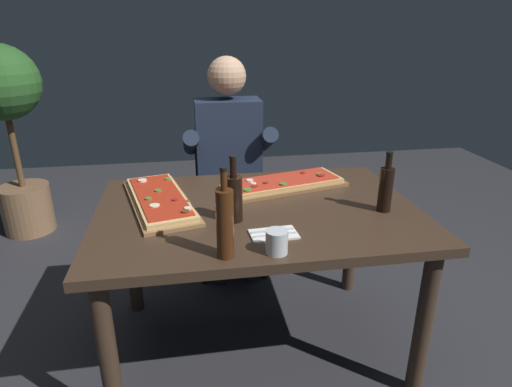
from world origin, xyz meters
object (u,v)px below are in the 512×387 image
pizza_rectangular_front (284,183)px  diner_chair (228,192)px  wine_bottle_dark (225,222)px  seated_diner (229,160)px  tumbler_near_camera (277,243)px  pizza_rectangular_left (160,199)px  dining_table (258,228)px  potted_plant_corner (8,117)px  oil_bottle_amber (386,188)px  vinegar_bottle_green (234,197)px

pizza_rectangular_front → diner_chair: diner_chair is taller
wine_bottle_dark → seated_diner: seated_diner is taller
tumbler_near_camera → seated_diner: bearing=92.4°
pizza_rectangular_left → wine_bottle_dark: bearing=-64.7°
dining_table → potted_plant_corner: 2.18m
pizza_rectangular_front → wine_bottle_dark: (-0.35, -0.64, 0.11)m
tumbler_near_camera → pizza_rectangular_front: bearing=74.9°
dining_table → wine_bottle_dark: size_ratio=4.30×
tumbler_near_camera → dining_table: bearing=90.0°
potted_plant_corner → dining_table: bearing=-45.4°
pizza_rectangular_left → wine_bottle_dark: 0.59m
dining_table → diner_chair: (-0.05, 0.86, -0.16)m
oil_bottle_amber → tumbler_near_camera: size_ratio=3.08×
dining_table → pizza_rectangular_front: 0.32m
dining_table → vinegar_bottle_green: (-0.12, -0.11, 0.20)m
pizza_rectangular_front → oil_bottle_amber: bearing=-44.4°
oil_bottle_amber → dining_table: bearing=168.2°
tumbler_near_camera → pizza_rectangular_left: bearing=129.2°
dining_table → seated_diner: bearing=93.7°
diner_chair → seated_diner: 0.28m
pizza_rectangular_front → wine_bottle_dark: 0.74m
dining_table → pizza_rectangular_front: size_ratio=2.18×
dining_table → tumbler_near_camera: tumbler_near_camera is taller
oil_bottle_amber → tumbler_near_camera: (-0.53, -0.29, -0.07)m
dining_table → pizza_rectangular_left: size_ratio=2.11×
dining_table → tumbler_near_camera: bearing=-90.0°
pizza_rectangular_front → tumbler_near_camera: (-0.17, -0.64, 0.02)m
dining_table → diner_chair: diner_chair is taller
wine_bottle_dark → oil_bottle_amber: bearing=21.8°
potted_plant_corner → vinegar_bottle_green: bearing=-49.6°
tumbler_near_camera → seated_diner: size_ratio=0.06×
pizza_rectangular_front → potted_plant_corner: bearing=142.4°
diner_chair → potted_plant_corner: bearing=154.9°
tumbler_near_camera → seated_diner: 1.14m
tumbler_near_camera → potted_plant_corner: size_ratio=0.06×
potted_plant_corner → tumbler_near_camera: bearing=-51.9°
vinegar_bottle_green → dining_table: bearing=42.2°
pizza_rectangular_front → seated_diner: size_ratio=0.48×
diner_chair → tumbler_near_camera: bearing=-87.8°
vinegar_bottle_green → seated_diner: 0.85m
oil_bottle_amber → seated_diner: 1.03m
wine_bottle_dark → diner_chair: (0.13, 1.25, -0.38)m
wine_bottle_dark → dining_table: bearing=65.7°
dining_table → oil_bottle_amber: oil_bottle_amber is taller
tumbler_near_camera → potted_plant_corner: bearing=128.1°
seated_diner → potted_plant_corner: (-1.48, 0.81, 0.14)m
pizza_rectangular_left → oil_bottle_amber: bearing=-13.8°
potted_plant_corner → diner_chair: bearing=-25.1°
oil_bottle_amber → seated_diner: size_ratio=0.20×
wine_bottle_dark → oil_bottle_amber: (0.71, 0.29, -0.02)m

